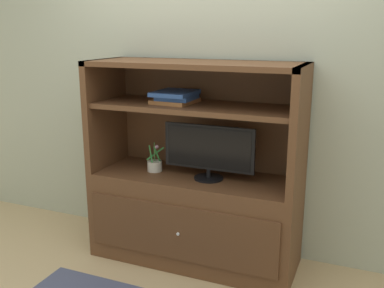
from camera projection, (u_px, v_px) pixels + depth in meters
ground_plane at (172, 284)px, 3.02m from camera, size 8.00×8.00×0.00m
painted_rear_wall at (212, 70)px, 3.34m from camera, size 6.00×0.10×2.80m
media_console at (195, 198)px, 3.26m from camera, size 1.52×0.59×1.49m
tv_monitor at (209, 150)px, 3.08m from camera, size 0.66×0.21×0.39m
potted_plant at (155, 165)px, 3.30m from camera, size 0.13×0.11×0.22m
magazine_stack at (176, 97)px, 3.12m from camera, size 0.29×0.34×0.09m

